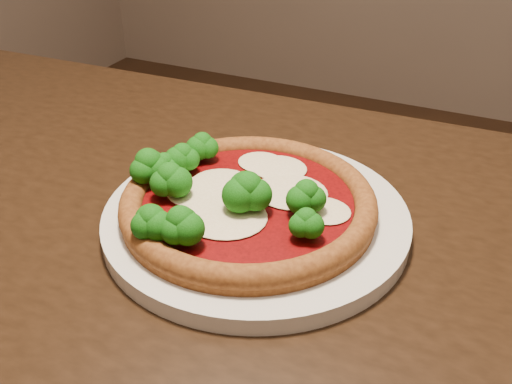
% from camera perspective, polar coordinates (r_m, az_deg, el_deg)
% --- Properties ---
extents(dining_table, '(1.32, 0.74, 0.75)m').
position_cam_1_polar(dining_table, '(0.66, -2.99, -10.97)').
color(dining_table, black).
rests_on(dining_table, floor).
extents(plate, '(0.31, 0.31, 0.02)m').
position_cam_1_polar(plate, '(0.59, -0.00, -2.54)').
color(plate, silver).
rests_on(plate, dining_table).
extents(pizza, '(0.26, 0.26, 0.06)m').
position_cam_1_polar(pizza, '(0.58, -1.63, -0.64)').
color(pizza, brown).
rests_on(pizza, plate).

